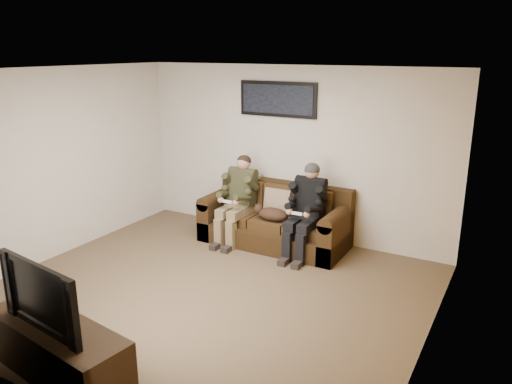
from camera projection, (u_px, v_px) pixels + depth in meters
The scene contains 16 objects.
floor at pixel (209, 292), 6.02m from camera, with size 5.00×5.00×0.00m, color brown.
ceiling at pixel (202, 71), 5.29m from camera, with size 5.00×5.00×0.00m, color silver.
wall_back at pixel (291, 153), 7.54m from camera, with size 5.00×5.00×0.00m, color beige.
wall_front at pixel (35, 258), 3.77m from camera, with size 5.00×5.00×0.00m, color beige.
wall_left at pixel (55, 164), 6.83m from camera, with size 4.50×4.50×0.00m, color beige.
wall_right at pixel (434, 225), 4.48m from camera, with size 4.50×4.50×0.00m, color beige.
accent_wall_right at pixel (433, 225), 4.49m from camera, with size 4.50×4.50×0.00m, color #AC6B11.
sofa at pixel (276, 221), 7.46m from camera, with size 2.16×0.93×0.88m.
throw_pillow at pixel (278, 202), 7.42m from camera, with size 0.41×0.12×0.39m, color #937A60.
throw_blanket at pixel (248, 177), 7.84m from camera, with size 0.44×0.22×0.08m, color tan.
person_left at pixel (238, 194), 7.46m from camera, with size 0.51×0.87×1.29m.
person_right at pixel (306, 205), 6.94m from camera, with size 0.51×0.86×1.30m.
cat at pixel (271, 214), 7.19m from camera, with size 0.66×0.26×0.24m.
framed_poster at pixel (278, 99), 7.39m from camera, with size 1.25×0.05×0.52m.
tv_stand at pixel (58, 349), 4.45m from camera, with size 1.56×0.50×0.49m, color black.
television at pixel (51, 293), 4.29m from camera, with size 1.09×0.14×0.63m, color black.
Camera 1 is at (3.16, -4.47, 2.83)m, focal length 35.00 mm.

